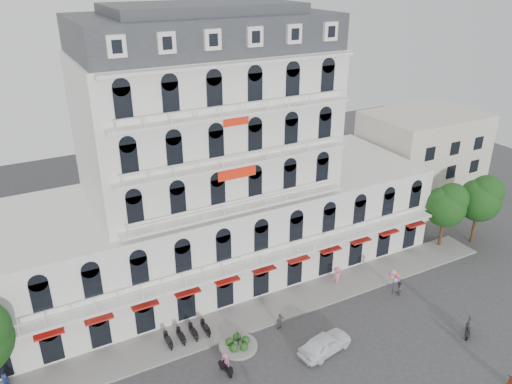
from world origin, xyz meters
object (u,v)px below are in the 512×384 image
object	(u,v)px
parked_car	(325,343)
balloon_vendor	(397,283)
rider_northeast	(469,326)
rider_center	(225,363)

from	to	relation	value
parked_car	balloon_vendor	bearing A→B (deg)	-83.69
parked_car	rider_northeast	xyz separation A→B (m)	(11.70, -4.16, 0.25)
parked_car	balloon_vendor	world-z (taller)	balloon_vendor
parked_car	rider_center	bearing A→B (deg)	68.37
rider_center	balloon_vendor	bearing A→B (deg)	84.21
rider_northeast	rider_center	size ratio (longest dim) A/B	1.10
parked_car	rider_center	xyz separation A→B (m)	(-8.11, 1.60, 0.20)
rider_center	parked_car	bearing A→B (deg)	68.27
parked_car	rider_northeast	size ratio (longest dim) A/B	2.21
rider_northeast	parked_car	bearing A→B (deg)	-57.86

